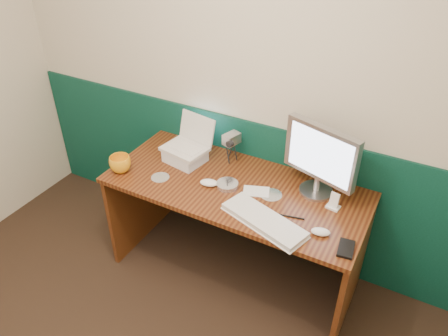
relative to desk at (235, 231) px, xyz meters
The scene contains 19 objects.
back_wall 0.96m from the desk, 111.70° to the left, with size 3.50×0.04×2.50m, color beige.
wainscot 0.41m from the desk, 112.35° to the left, with size 3.48×0.02×1.00m, color #072F24.
desk is the anchor object (origin of this frame).
laptop_riser 0.60m from the desk, 168.41° to the left, with size 0.24×0.20×0.08m, color white.
laptop 0.71m from the desk, 168.41° to the left, with size 0.27×0.21×0.23m, color silver, non-canonical shape.
monitor 0.77m from the desk, 20.76° to the left, with size 0.46×0.13×0.46m, color #A4A4A8, non-canonical shape.
keyboard 0.54m from the desk, 38.38° to the right, with size 0.49×0.16×0.03m, color silver.
mouse_right 0.73m from the desk, 16.19° to the right, with size 0.10×0.06×0.03m, color silver.
mouse_left 0.43m from the desk, 153.13° to the right, with size 0.11×0.07×0.04m, color white.
mug 0.86m from the desk, 163.89° to the right, with size 0.14×0.14×0.11m, color orange.
camcorder 0.56m from the desk, 122.91° to the left, with size 0.10×0.14×0.22m, color #B5B4B9, non-canonical shape.
cd_spindle 0.39m from the desk, 140.43° to the right, with size 0.13×0.13×0.03m, color silver.
cd_loose_a 0.61m from the desk, 161.98° to the right, with size 0.12×0.12×0.00m, color silver.
cd_loose_b 0.44m from the desk, ahead, with size 0.13×0.13×0.00m, color silver.
pen 0.56m from the desk, 16.36° to the right, with size 0.01×0.01×0.16m, color black.
papers 0.40m from the desk, ahead, with size 0.16×0.10×0.00m, color silver.
dock 0.70m from the desk, ahead, with size 0.07×0.06×0.01m, color white.
music_player 0.73m from the desk, ahead, with size 0.05×0.01×0.09m, color white.
pda 0.86m from the desk, 16.56° to the right, with size 0.08×0.13×0.02m, color black.
Camera 1 is at (1.10, -0.53, 2.34)m, focal length 35.00 mm.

